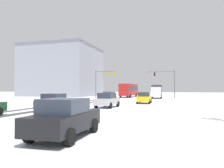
{
  "coord_description": "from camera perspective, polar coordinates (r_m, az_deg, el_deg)",
  "views": [
    {
      "loc": [
        8.99,
        -6.23,
        1.99
      ],
      "look_at": [
        0.0,
        24.44,
        2.8
      ],
      "focal_mm": 34.95,
      "sensor_mm": 36.0,
      "label": 1
    }
  ],
  "objects": [
    {
      "name": "sidewalk_kerb_right",
      "position": [
        22.05,
        19.34,
        -6.39
      ],
      "size": [
        4.0,
        38.4,
        0.12
      ],
      "primitive_type": "cube",
      "color": "white",
      "rests_on": "ground"
    },
    {
      "name": "car_yellow_cab_second",
      "position": [
        31.44,
        8.44,
        -3.57
      ],
      "size": [
        1.92,
        4.14,
        1.62
      ],
      "color": "yellow",
      "rests_on": "ground"
    },
    {
      "name": "car_red_fourth",
      "position": [
        20.6,
        -14.81,
        -4.67
      ],
      "size": [
        1.93,
        4.15,
        1.62
      ],
      "color": "red",
      "rests_on": "ground"
    },
    {
      "name": "wheel_track_left_lane",
      "position": [
        26.8,
        -11.29,
        -5.67
      ],
      "size": [
        1.11,
        38.4,
        0.01
      ],
      "primitive_type": "cube",
      "color": "#424247",
      "rests_on": "ground"
    },
    {
      "name": "traffic_signal_far_right",
      "position": [
        51.24,
        14.05,
        1.34
      ],
      "size": [
        6.4,
        0.38,
        6.5
      ],
      "color": "#56565B",
      "rests_on": "ground"
    },
    {
      "name": "car_black_sixth",
      "position": [
        9.39,
        -12.16,
        -8.61
      ],
      "size": [
        1.92,
        4.14,
        1.62
      ],
      "color": "black",
      "rests_on": "ground"
    },
    {
      "name": "car_silver_third",
      "position": [
        24.18,
        -1.24,
        -4.23
      ],
      "size": [
        2.01,
        4.19,
        1.62
      ],
      "color": "#B7BABF",
      "rests_on": "ground"
    },
    {
      "name": "wheel_track_right_lane",
      "position": [
        27.91,
        -15.38,
        -5.48
      ],
      "size": [
        0.97,
        38.4,
        0.01
      ],
      "primitive_type": "cube",
      "color": "#424247",
      "rests_on": "ground"
    },
    {
      "name": "office_building_far_left_block",
      "position": [
        69.85,
        -12.66,
        3.24
      ],
      "size": [
        20.42,
        19.56,
        15.3
      ],
      "color": "#9399A3",
      "rests_on": "ground"
    },
    {
      "name": "bus_oncoming",
      "position": [
        56.52,
        4.47,
        -1.44
      ],
      "size": [
        2.93,
        11.07,
        3.38
      ],
      "color": "#B21E1E",
      "rests_on": "ground"
    },
    {
      "name": "box_truck_delivery",
      "position": [
        50.42,
        11.6,
        -1.82
      ],
      "size": [
        2.56,
        7.49,
        3.02
      ],
      "color": "silver",
      "rests_on": "ground"
    },
    {
      "name": "car_white_lead",
      "position": [
        36.88,
        -0.78,
        -3.27
      ],
      "size": [
        1.86,
        4.11,
        1.62
      ],
      "color": "silver",
      "rests_on": "ground"
    },
    {
      "name": "traffic_signal_far_left",
      "position": [
        49.67,
        -2.23,
        1.74
      ],
      "size": [
        4.89,
        0.6,
        6.5
      ],
      "color": "#56565B",
      "rests_on": "ground"
    }
  ]
}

